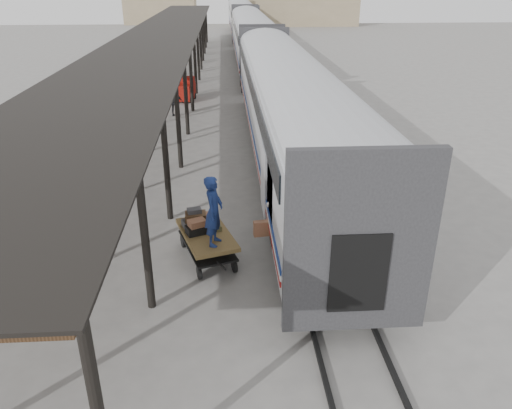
{
  "coord_description": "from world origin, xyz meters",
  "views": [
    {
      "loc": [
        0.59,
        -12.41,
        7.5
      ],
      "look_at": [
        1.4,
        0.22,
        1.7
      ],
      "focal_mm": 35.0,
      "sensor_mm": 36.0,
      "label": 1
    }
  ],
  "objects": [
    {
      "name": "rails",
      "position": [
        3.2,
        34.0,
        0.06
      ],
      "size": [
        1.54,
        150.0,
        0.12
      ],
      "color": "black",
      "rests_on": "ground"
    },
    {
      "name": "canopy",
      "position": [
        -3.4,
        24.0,
        4.0
      ],
      "size": [
        4.9,
        64.3,
        4.15
      ],
      "color": "#422B19",
      "rests_on": "ground"
    },
    {
      "name": "pedestrian",
      "position": [
        -2.31,
        16.77,
        0.83
      ],
      "size": [
        1.01,
        0.51,
        1.66
      ],
      "primitive_type": "imported",
      "rotation": [
        0.0,
        0.0,
        3.03
      ],
      "color": "black",
      "rests_on": "ground"
    },
    {
      "name": "porter",
      "position": [
        0.23,
        -0.43,
        1.84
      ],
      "size": [
        0.64,
        0.81,
        1.96
      ],
      "primitive_type": "imported",
      "rotation": [
        0.0,
        0.0,
        1.31
      ],
      "color": "navy",
      "rests_on": "baggage_cart"
    },
    {
      "name": "baggage_cart",
      "position": [
        -0.02,
        0.22,
        0.65
      ],
      "size": [
        1.91,
        2.66,
        0.86
      ],
      "rotation": [
        0.0,
        0.0,
        0.3
      ],
      "color": "brown",
      "rests_on": "ground"
    },
    {
      "name": "suitcase_stack",
      "position": [
        -0.24,
        0.55,
        1.06
      ],
      "size": [
        1.19,
        1.3,
        0.56
      ],
      "rotation": [
        0.0,
        0.0,
        0.3
      ],
      "color": "#39393B",
      "rests_on": "baggage_cart"
    },
    {
      "name": "building_left",
      "position": [
        -10.0,
        82.0,
        3.0
      ],
      "size": [
        12.0,
        8.0,
        6.0
      ],
      "primitive_type": "cube",
      "color": "tan",
      "rests_on": "ground"
    },
    {
      "name": "train",
      "position": [
        3.19,
        33.79,
        2.69
      ],
      "size": [
        3.45,
        76.01,
        4.01
      ],
      "color": "silver",
      "rests_on": "ground"
    },
    {
      "name": "ground",
      "position": [
        0.0,
        0.0,
        0.0
      ],
      "size": [
        160.0,
        160.0,
        0.0
      ],
      "primitive_type": "plane",
      "color": "slate",
      "rests_on": "ground"
    },
    {
      "name": "luggage_tug",
      "position": [
        -1.95,
        20.8,
        0.68
      ],
      "size": [
        1.34,
        1.85,
        1.49
      ],
      "rotation": [
        0.0,
        0.0,
        -0.2
      ],
      "color": "maroon",
      "rests_on": "ground"
    }
  ]
}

